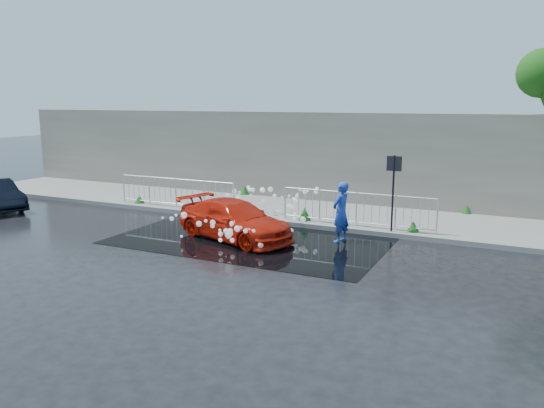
{
  "coord_description": "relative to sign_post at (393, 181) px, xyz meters",
  "views": [
    {
      "loc": [
        7.75,
        -12.74,
        4.12
      ],
      "look_at": [
        0.86,
        1.57,
        1.0
      ],
      "focal_mm": 35.0,
      "sensor_mm": 36.0,
      "label": 1
    }
  ],
  "objects": [
    {
      "name": "ground",
      "position": [
        -4.2,
        -3.1,
        -1.72
      ],
      "size": [
        90.0,
        90.0,
        0.0
      ],
      "primitive_type": "plane",
      "color": "black",
      "rests_on": "ground"
    },
    {
      "name": "pavement",
      "position": [
        -4.2,
        1.9,
        -1.65
      ],
      "size": [
        30.0,
        4.0,
        0.15
      ],
      "primitive_type": "cube",
      "color": "slate",
      "rests_on": "ground"
    },
    {
      "name": "curb",
      "position": [
        -4.2,
        -0.1,
        -1.64
      ],
      "size": [
        30.0,
        0.25,
        0.16
      ],
      "primitive_type": "cube",
      "color": "slate",
      "rests_on": "ground"
    },
    {
      "name": "retaining_wall",
      "position": [
        -4.2,
        4.1,
        0.18
      ],
      "size": [
        30.0,
        0.6,
        3.5
      ],
      "primitive_type": "cube",
      "color": "#686457",
      "rests_on": "pavement"
    },
    {
      "name": "puddle",
      "position": [
        -3.7,
        -2.1,
        -1.72
      ],
      "size": [
        8.0,
        5.0,
        0.01
      ],
      "primitive_type": "cube",
      "color": "black",
      "rests_on": "ground"
    },
    {
      "name": "sign_post",
      "position": [
        0.0,
        0.0,
        0.0
      ],
      "size": [
        0.45,
        0.06,
        2.5
      ],
      "color": "black",
      "rests_on": "ground"
    },
    {
      "name": "railing_left",
      "position": [
        -8.2,
        0.25,
        -0.99
      ],
      "size": [
        5.05,
        0.05,
        1.1
      ],
      "color": "silver",
      "rests_on": "pavement"
    },
    {
      "name": "railing_right",
      "position": [
        -1.2,
        0.25,
        -0.99
      ],
      "size": [
        5.05,
        0.05,
        1.1
      ],
      "color": "silver",
      "rests_on": "pavement"
    },
    {
      "name": "weeds",
      "position": [
        -4.28,
        1.37,
        -1.39
      ],
      "size": [
        12.17,
        3.93,
        0.44
      ],
      "color": "#124211",
      "rests_on": "pavement"
    },
    {
      "name": "water_spray",
      "position": [
        -4.11,
        -1.29,
        -1.01
      ],
      "size": [
        3.56,
        5.76,
        1.09
      ],
      "color": "white",
      "rests_on": "ground"
    },
    {
      "name": "red_car",
      "position": [
        -4.19,
        -2.36,
        -1.14
      ],
      "size": [
        4.31,
        2.77,
        1.16
      ],
      "primitive_type": "imported",
      "rotation": [
        0.0,
        0.0,
        1.26
      ],
      "color": "red",
      "rests_on": "ground"
    },
    {
      "name": "person",
      "position": [
        -1.21,
        -1.3,
        -0.82
      ],
      "size": [
        0.59,
        0.75,
        1.8
      ],
      "primitive_type": "imported",
      "rotation": [
        0.0,
        0.0,
        -1.84
      ],
      "color": "#2241AB",
      "rests_on": "ground"
    }
  ]
}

